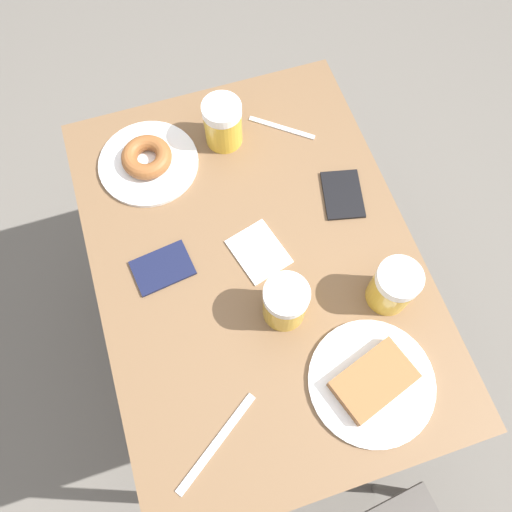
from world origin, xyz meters
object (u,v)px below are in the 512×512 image
at_px(plate_with_donut, 148,160).
at_px(beer_mug_center, 393,287).
at_px(napkin_folded, 259,252).
at_px(passport_far_edge, 343,195).
at_px(fork, 282,128).
at_px(knife, 217,443).
at_px(passport_near_edge, 163,268).
at_px(beer_mug_right, 223,123).
at_px(plate_with_cake, 372,381).
at_px(beer_mug_left, 285,302).

height_order(plate_with_donut, beer_mug_center, beer_mug_center).
relative_size(beer_mug_center, napkin_folded, 0.82).
bearing_deg(passport_far_edge, beer_mug_center, 89.52).
distance_m(fork, knife, 0.74).
height_order(fork, passport_near_edge, passport_near_edge).
height_order(plate_with_donut, beer_mug_right, beer_mug_right).
bearing_deg(knife, plate_with_donut, -91.66).
bearing_deg(plate_with_cake, knife, 2.61).
height_order(beer_mug_right, passport_near_edge, beer_mug_right).
bearing_deg(plate_with_donut, beer_mug_center, 130.34).
xyz_separation_m(beer_mug_center, napkin_folded, (0.23, -0.18, -0.06)).
bearing_deg(plate_with_donut, beer_mug_right, -175.80).
relative_size(plate_with_donut, napkin_folded, 1.61).
relative_size(plate_with_cake, passport_far_edge, 1.78).
xyz_separation_m(beer_mug_right, passport_far_edge, (-0.22, 0.24, -0.06)).
height_order(fork, knife, same).
height_order(beer_mug_right, napkin_folded, beer_mug_right).
relative_size(plate_with_donut, fork, 1.69).
bearing_deg(plate_with_donut, fork, -179.83).
bearing_deg(beer_mug_center, knife, 22.01).
xyz_separation_m(napkin_folded, passport_far_edge, (-0.23, -0.08, 0.00)).
height_order(beer_mug_center, fork, beer_mug_center).
distance_m(plate_with_donut, beer_mug_right, 0.20).
relative_size(fork, passport_near_edge, 1.03).
height_order(napkin_folded, fork, same).
distance_m(beer_mug_center, knife, 0.46).
distance_m(knife, passport_far_edge, 0.61).
height_order(plate_with_cake, fork, plate_with_cake).
distance_m(plate_with_donut, beer_mug_left, 0.48).
distance_m(beer_mug_center, fork, 0.49).
height_order(plate_with_cake, knife, plate_with_cake).
bearing_deg(napkin_folded, fork, -117.61).
bearing_deg(napkin_folded, beer_mug_left, 93.24).
bearing_deg(plate_with_donut, passport_near_edge, 83.26).
bearing_deg(plate_with_cake, plate_with_donut, -64.37).
xyz_separation_m(plate_with_donut, beer_mug_left, (-0.19, 0.44, 0.04)).
relative_size(beer_mug_right, passport_far_edge, 0.85).
xyz_separation_m(plate_with_cake, passport_near_edge, (0.34, -0.37, -0.01)).
height_order(passport_near_edge, passport_far_edge, same).
xyz_separation_m(fork, knife, (0.36, 0.65, -0.00)).
bearing_deg(passport_far_edge, fork, -71.86).
bearing_deg(passport_far_edge, plate_with_donut, -28.43).
relative_size(plate_with_donut, passport_near_edge, 1.74).
xyz_separation_m(plate_with_donut, knife, (0.02, 0.65, -0.01)).
bearing_deg(fork, beer_mug_right, -5.22).
bearing_deg(beer_mug_left, fork, -108.46).
xyz_separation_m(knife, passport_near_edge, (0.01, -0.38, 0.00)).
bearing_deg(fork, plate_with_cake, 87.23).
xyz_separation_m(beer_mug_right, passport_near_edge, (0.22, 0.29, -0.06)).
bearing_deg(beer_mug_left, knife, 45.12).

